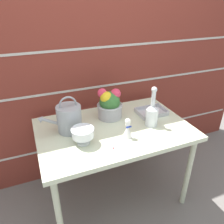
{
  "coord_description": "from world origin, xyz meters",
  "views": [
    {
      "loc": [
        -0.58,
        -1.37,
        1.67
      ],
      "look_at": [
        0.0,
        0.04,
        0.86
      ],
      "focal_mm": 35.0,
      "sensor_mm": 36.0,
      "label": 1
    }
  ],
  "objects_px": {
    "flower_planter": "(109,104)",
    "figurine_vase": "(127,130)",
    "wire_tray": "(151,112)",
    "watering_can": "(69,118)",
    "crystal_pedestal_bowl": "(83,133)",
    "glass_decanter": "(152,113)"
  },
  "relations": [
    {
      "from": "flower_planter",
      "to": "figurine_vase",
      "type": "height_order",
      "value": "flower_planter"
    },
    {
      "from": "flower_planter",
      "to": "wire_tray",
      "type": "bearing_deg",
      "value": -12.24
    },
    {
      "from": "watering_can",
      "to": "figurine_vase",
      "type": "bearing_deg",
      "value": -34.24
    },
    {
      "from": "wire_tray",
      "to": "watering_can",
      "type": "bearing_deg",
      "value": -179.85
    },
    {
      "from": "crystal_pedestal_bowl",
      "to": "glass_decanter",
      "type": "xyz_separation_m",
      "value": [
        0.58,
        0.03,
        0.03
      ]
    },
    {
      "from": "glass_decanter",
      "to": "wire_tray",
      "type": "xyz_separation_m",
      "value": [
        0.11,
        0.17,
        -0.1
      ]
    },
    {
      "from": "crystal_pedestal_bowl",
      "to": "flower_planter",
      "type": "height_order",
      "value": "flower_planter"
    },
    {
      "from": "watering_can",
      "to": "glass_decanter",
      "type": "distance_m",
      "value": 0.65
    },
    {
      "from": "watering_can",
      "to": "figurine_vase",
      "type": "height_order",
      "value": "watering_can"
    },
    {
      "from": "flower_planter",
      "to": "glass_decanter",
      "type": "xyz_separation_m",
      "value": [
        0.27,
        -0.25,
        -0.01
      ]
    },
    {
      "from": "glass_decanter",
      "to": "watering_can",
      "type": "bearing_deg",
      "value": 165.15
    },
    {
      "from": "figurine_vase",
      "to": "wire_tray",
      "type": "bearing_deg",
      "value": 35.24
    },
    {
      "from": "watering_can",
      "to": "flower_planter",
      "type": "height_order",
      "value": "watering_can"
    },
    {
      "from": "flower_planter",
      "to": "figurine_vase",
      "type": "distance_m",
      "value": 0.34
    },
    {
      "from": "glass_decanter",
      "to": "figurine_vase",
      "type": "distance_m",
      "value": 0.28
    },
    {
      "from": "wire_tray",
      "to": "figurine_vase",
      "type": "bearing_deg",
      "value": -144.76
    },
    {
      "from": "flower_planter",
      "to": "watering_can",
      "type": "bearing_deg",
      "value": -167.32
    },
    {
      "from": "figurine_vase",
      "to": "wire_tray",
      "type": "relative_size",
      "value": 0.61
    },
    {
      "from": "watering_can",
      "to": "wire_tray",
      "type": "distance_m",
      "value": 0.74
    },
    {
      "from": "flower_planter",
      "to": "wire_tray",
      "type": "xyz_separation_m",
      "value": [
        0.37,
        -0.08,
        -0.11
      ]
    },
    {
      "from": "glass_decanter",
      "to": "wire_tray",
      "type": "distance_m",
      "value": 0.22
    },
    {
      "from": "glass_decanter",
      "to": "figurine_vase",
      "type": "bearing_deg",
      "value": -161.31
    }
  ]
}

